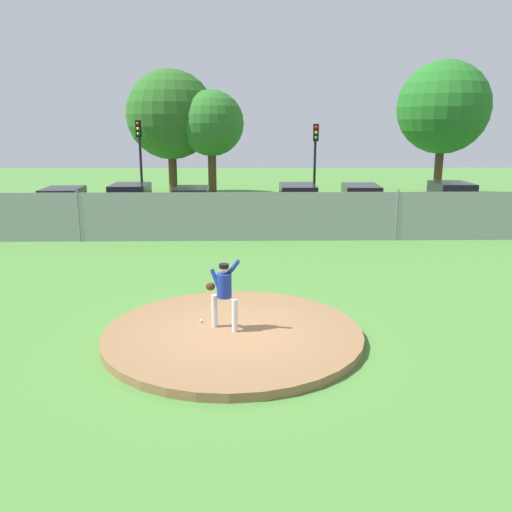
% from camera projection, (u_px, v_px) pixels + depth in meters
% --- Properties ---
extents(ground_plane, '(80.00, 80.00, 0.00)m').
position_uv_depth(ground_plane, '(237.00, 267.00, 17.51)').
color(ground_plane, '#4C8438').
extents(asphalt_strip, '(44.00, 7.00, 0.01)m').
position_uv_depth(asphalt_strip, '(240.00, 221.00, 25.76)').
color(asphalt_strip, '#2B2B2D').
rests_on(asphalt_strip, ground_plane).
extents(pitchers_mound, '(5.64, 5.64, 0.18)m').
position_uv_depth(pitchers_mound, '(233.00, 334.00, 11.67)').
color(pitchers_mound, olive).
rests_on(pitchers_mound, ground_plane).
extents(pitcher_youth, '(0.77, 0.42, 1.59)m').
position_uv_depth(pitcher_youth, '(224.00, 289.00, 11.52)').
color(pitcher_youth, silver).
rests_on(pitcher_youth, pitchers_mound).
extents(baseball, '(0.07, 0.07, 0.07)m').
position_uv_depth(baseball, '(201.00, 321.00, 12.12)').
color(baseball, white).
rests_on(baseball, pitchers_mound).
extents(chainlink_fence, '(31.53, 0.07, 2.05)m').
position_uv_depth(chainlink_fence, '(239.00, 217.00, 21.16)').
color(chainlink_fence, gray).
rests_on(chainlink_fence, ground_plane).
extents(parked_car_white, '(1.99, 4.15, 1.62)m').
position_uv_depth(parked_car_white, '(64.00, 206.00, 25.29)').
color(parked_car_white, silver).
rests_on(parked_car_white, ground_plane).
extents(parked_car_slate, '(1.91, 4.20, 1.79)m').
position_uv_depth(parked_car_slate, '(451.00, 202.00, 26.13)').
color(parked_car_slate, slate).
rests_on(parked_car_slate, ground_plane).
extents(parked_car_silver, '(1.80, 4.16, 1.62)m').
position_uv_depth(parked_car_silver, '(191.00, 205.00, 25.49)').
color(parked_car_silver, '#B7BABF').
rests_on(parked_car_silver, ground_plane).
extents(parked_car_burgundy, '(1.88, 4.58, 1.73)m').
position_uv_depth(parked_car_burgundy, '(297.00, 204.00, 25.64)').
color(parked_car_burgundy, maroon).
rests_on(parked_car_burgundy, ground_plane).
extents(parked_car_charcoal, '(1.96, 4.05, 1.72)m').
position_uv_depth(parked_car_charcoal, '(131.00, 203.00, 25.92)').
color(parked_car_charcoal, '#232328').
rests_on(parked_car_charcoal, ground_plane).
extents(parked_car_red, '(2.04, 4.52, 1.70)m').
position_uv_depth(parked_car_red, '(361.00, 203.00, 25.84)').
color(parked_car_red, '#A81919').
rests_on(parked_car_red, ground_plane).
extents(traffic_cone_orange, '(0.40, 0.40, 0.55)m').
position_uv_depth(traffic_cone_orange, '(250.00, 227.00, 22.82)').
color(traffic_cone_orange, orange).
rests_on(traffic_cone_orange, asphalt_strip).
extents(traffic_light_near, '(0.28, 0.46, 4.73)m').
position_uv_depth(traffic_light_near, '(140.00, 148.00, 29.18)').
color(traffic_light_near, black).
rests_on(traffic_light_near, ground_plane).
extents(traffic_light_far, '(0.28, 0.46, 4.54)m').
position_uv_depth(traffic_light_far, '(315.00, 151.00, 28.85)').
color(traffic_light_far, black).
rests_on(traffic_light_far, ground_plane).
extents(tree_tall_centre, '(5.54, 5.54, 7.87)m').
position_uv_depth(tree_tall_centre, '(171.00, 115.00, 33.58)').
color(tree_tall_centre, '#4C331E').
rests_on(tree_tall_centre, ground_plane).
extents(tree_broad_left, '(3.99, 3.99, 6.57)m').
position_uv_depth(tree_broad_left, '(211.00, 124.00, 32.78)').
color(tree_broad_left, '#4C331E').
rests_on(tree_broad_left, ground_plane).
extents(tree_bushy_near, '(5.58, 5.58, 8.30)m').
position_uv_depth(tree_bushy_near, '(443.00, 108.00, 32.56)').
color(tree_bushy_near, '#4C331E').
rests_on(tree_bushy_near, ground_plane).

